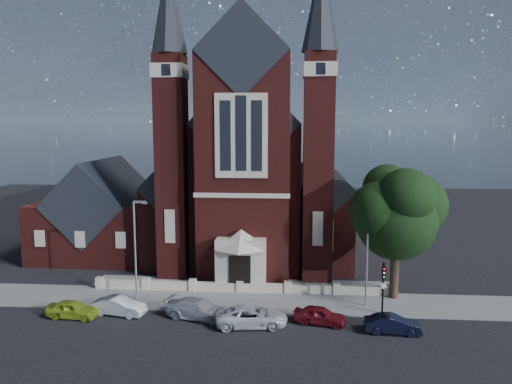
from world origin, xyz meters
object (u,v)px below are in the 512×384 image
church (255,175)px  car_navy (393,324)px  car_lime_van (72,309)px  car_white_suv (251,316)px  traffic_signal (383,282)px  car_silver_a (119,306)px  parish_hall (104,217)px  street_tree (399,215)px  street_lamp_right (368,249)px  car_dark_red (320,315)px  street_lamp_left (136,245)px  car_silver_b (198,309)px

church → car_navy: 27.21m
car_lime_van → car_white_suv: car_white_suv is taller
traffic_signal → car_silver_a: 19.53m
parish_hall → traffic_signal: 31.20m
street_tree → church: bearing=126.2°
street_lamp_right → car_dark_red: size_ratio=2.17×
street_lamp_left → car_silver_b: size_ratio=1.68×
church → street_lamp_left: (-7.91, -18.94, -3.59)m
street_tree → car_dark_red: bearing=-140.3°
street_lamp_left → car_white_suv: size_ratio=1.61×
traffic_signal → car_navy: (0.15, -3.13, -1.96)m
car_silver_b → car_navy: bearing=-81.2°
street_tree → car_dark_red: 10.31m
street_tree → street_lamp_right: street_tree is taller
parish_hall → street_tree: (28.60, -12.29, 2.95)m
street_lamp_right → car_dark_red: street_lamp_right is taller
traffic_signal → car_silver_b: bearing=-173.3°
street_tree → car_navy: street_tree is taller
street_lamp_right → car_dark_red: (-3.76, -3.49, -3.96)m
traffic_signal → car_dark_red: size_ratio=1.07×
street_lamp_right → street_tree: bearing=34.3°
church → street_lamp_left: size_ratio=4.31×
car_silver_b → car_dark_red: (8.75, -0.33, -0.07)m
parish_hall → car_silver_a: parish_hall is taller
street_tree → car_lime_van: bearing=-167.3°
car_white_suv → car_navy: car_white_suv is taller
street_lamp_right → car_navy: street_lamp_right is taller
parish_hall → traffic_signal: bearing=-30.0°
parish_hall → car_white_suv: size_ratio=2.42×
car_white_suv → car_dark_red: bearing=-88.3°
street_lamp_right → car_navy: bearing=-77.3°
street_lamp_left → street_lamp_right: bearing=0.0°
parish_hall → church: bearing=17.2°
traffic_signal → car_silver_a: size_ratio=1.00×
parish_hall → street_lamp_left: parish_hall is taller
car_white_suv → car_navy: bearing=-99.7°
street_lamp_left → street_lamp_right: (18.00, 0.00, 0.00)m
traffic_signal → car_silver_b: traffic_signal is taller
church → street_lamp_left: church is taller
car_silver_a → car_dark_red: bearing=-82.5°
street_tree → car_white_suv: (-11.06, -5.91, -6.26)m
street_tree → street_lamp_right: size_ratio=1.32×
car_white_suv → car_dark_red: (4.79, 0.71, -0.07)m
church → car_navy: (11.15, -23.64, -7.56)m
street_lamp_right → car_silver_a: bearing=-171.0°
street_lamp_right → car_lime_van: 22.34m
car_silver_a → car_silver_b: size_ratio=0.83×
street_tree → traffic_signal: size_ratio=2.67×
car_lime_van → car_white_suv: (13.12, -0.46, 0.06)m
car_white_suv → car_dark_red: car_white_suv is taller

